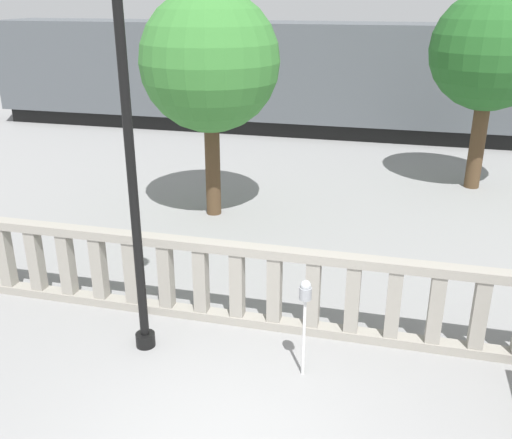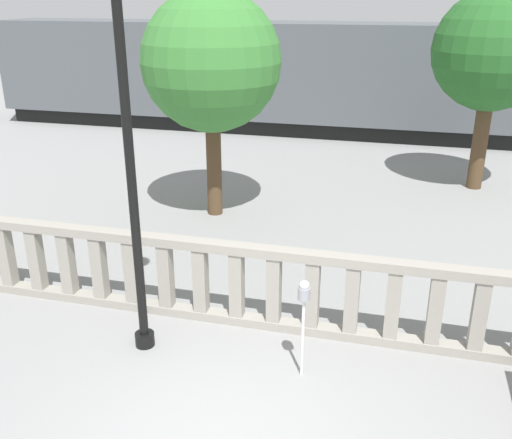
# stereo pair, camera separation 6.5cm
# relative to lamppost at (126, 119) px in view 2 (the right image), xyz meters

# --- Properties ---
(balustrade) EXTENTS (12.59, 0.24, 1.33)m
(balustrade) POSITION_rel_lamppost_xyz_m (1.70, 0.93, -2.65)
(balustrade) COLOR gray
(balustrade) RESTS_ON ground
(lamppost) EXTENTS (0.39, 0.39, 5.29)m
(lamppost) POSITION_rel_lamppost_xyz_m (0.00, 0.00, 0.00)
(lamppost) COLOR black
(lamppost) RESTS_ON ground
(parking_meter) EXTENTS (0.16, 0.16, 1.42)m
(parking_meter) POSITION_rel_lamppost_xyz_m (2.33, -0.10, -2.19)
(parking_meter) COLOR silver
(parking_meter) RESTS_ON ground
(train_near) EXTENTS (20.92, 2.72, 4.46)m
(train_near) POSITION_rel_lamppost_xyz_m (-1.38, 14.35, -1.29)
(train_near) COLOR black
(train_near) RESTS_ON ground
(tree_left) EXTENTS (3.00, 3.00, 4.94)m
(tree_left) POSITION_rel_lamppost_xyz_m (-0.73, 5.39, 0.10)
(tree_left) COLOR #4C3823
(tree_left) RESTS_ON ground
(tree_right) EXTENTS (2.93, 2.93, 4.97)m
(tree_right) POSITION_rel_lamppost_xyz_m (5.29, 8.94, 0.15)
(tree_right) COLOR #4C3823
(tree_right) RESTS_ON ground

